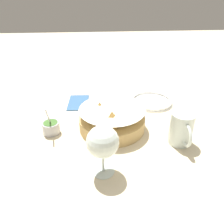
{
  "coord_description": "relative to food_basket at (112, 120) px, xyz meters",
  "views": [
    {
      "loc": [
        0.65,
        -0.03,
        0.45
      ],
      "look_at": [
        -0.01,
        0.02,
        0.07
      ],
      "focal_mm": 35.0,
      "sensor_mm": 36.0,
      "label": 1
    }
  ],
  "objects": [
    {
      "name": "beer_mug",
      "position": [
        0.1,
        0.22,
        0.01
      ],
      "size": [
        0.12,
        0.08,
        0.11
      ],
      "color": "silver",
      "rests_on": "ground_plane"
    },
    {
      "name": "sauce_cup",
      "position": [
        0.01,
        -0.22,
        -0.01
      ],
      "size": [
        0.07,
        0.06,
        0.12
      ],
      "color": "#B7B7BC",
      "rests_on": "ground_plane"
    },
    {
      "name": "wine_glass",
      "position": [
        0.21,
        -0.04,
        0.06
      ],
      "size": [
        0.09,
        0.09,
        0.15
      ],
      "color": "silver",
      "rests_on": "ground_plane"
    },
    {
      "name": "side_plate",
      "position": [
        -0.19,
        0.19,
        -0.03
      ],
      "size": [
        0.19,
        0.19,
        0.01
      ],
      "color": "white",
      "rests_on": "ground_plane"
    },
    {
      "name": "food_basket",
      "position": [
        0.0,
        0.0,
        0.0
      ],
      "size": [
        0.24,
        0.24,
        0.1
      ],
      "color": "tan",
      "rests_on": "ground_plane"
    },
    {
      "name": "napkin",
      "position": [
        -0.21,
        -0.13,
        -0.03
      ],
      "size": [
        0.15,
        0.09,
        0.01
      ],
      "color": "#38608E",
      "rests_on": "ground_plane"
    },
    {
      "name": "ground_plane",
      "position": [
        0.01,
        -0.02,
        -0.04
      ],
      "size": [
        4.0,
        4.0,
        0.0
      ],
      "primitive_type": "plane",
      "color": "beige"
    }
  ]
}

